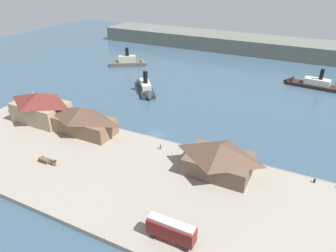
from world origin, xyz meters
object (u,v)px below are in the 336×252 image
mooring_post_center_east (315,181)px  ferry_shed_east_terminal (219,158)px  pedestrian_near_west_shed (10,110)px  mooring_post_center_west (22,105)px  ferry_shed_central_terminal (40,107)px  ferry_outer_harbor (309,83)px  ferry_mid_harbor (146,89)px  ferry_shed_customs_shed (82,119)px  pedestrian_standing_center (161,147)px  street_tram (171,230)px  horse_cart (48,160)px  ferry_moored_east (131,62)px  pedestrian_walking_east (13,106)px

mooring_post_center_east → ferry_shed_east_terminal: bearing=-165.1°
pedestrian_near_west_shed → mooring_post_center_east: 93.20m
mooring_post_center_east → mooring_post_center_west: 93.91m
pedestrian_near_west_shed → ferry_shed_central_terminal: bearing=2.4°
ferry_outer_harbor → ferry_mid_harbor: size_ratio=1.27×
ferry_shed_central_terminal → ferry_shed_east_terminal: ferry_shed_central_terminal is taller
ferry_shed_customs_shed → pedestrian_standing_center: size_ratio=12.36×
ferry_shed_east_terminal → pedestrian_near_west_shed: bearing=179.6°
ferry_outer_harbor → ferry_shed_customs_shed: bearing=-127.0°
ferry_shed_east_terminal → street_tram: size_ratio=1.72×
ferry_mid_harbor → horse_cart: bearing=-86.1°
mooring_post_center_west → ferry_moored_east: ferry_moored_east is taller
pedestrian_walking_east → mooring_post_center_west: bearing=65.1°
mooring_post_center_west → ferry_outer_harbor: size_ratio=0.04×
pedestrian_walking_east → mooring_post_center_east: pedestrian_walking_east is taller
horse_cart → ferry_mid_harbor: size_ratio=0.29×
mooring_post_center_west → ferry_shed_central_terminal: bearing=-18.1°
pedestrian_walking_east → ferry_outer_harbor: size_ratio=0.07×
ferry_shed_central_terminal → ferry_moored_east: ferry_shed_central_terminal is taller
ferry_shed_customs_shed → pedestrian_near_west_shed: size_ratio=11.82×
horse_cart → mooring_post_center_west: (-34.46, 21.91, -0.48)m
ferry_moored_east → street_tram: bearing=-53.8°
ferry_shed_central_terminal → pedestrian_standing_center: size_ratio=10.69×
ferry_shed_customs_shed → pedestrian_near_west_shed: bearing=-179.2°
pedestrian_standing_center → ferry_moored_east: bearing=128.1°
pedestrian_near_west_shed → horse_cart: bearing=-26.0°
mooring_post_center_east → ferry_moored_east: size_ratio=0.05×
mooring_post_center_east → mooring_post_center_west: (-93.91, 0.45, 0.00)m
pedestrian_near_west_shed → pedestrian_walking_east: pedestrian_walking_east is taller
ferry_shed_central_terminal → ferry_mid_harbor: ferry_shed_central_terminal is taller
street_tram → horse_cart: 38.62m
ferry_shed_east_terminal → street_tram: ferry_shed_east_terminal is taller
street_tram → ferry_outer_harbor: (14.82, 98.45, -2.40)m
ferry_shed_east_terminal → pedestrian_standing_center: bearing=171.3°
horse_cart → mooring_post_center_east: bearing=19.8°
ferry_shed_customs_shed → pedestrian_standing_center: bearing=3.8°
ferry_moored_east → pedestrian_near_west_shed: bearing=-94.2°
pedestrian_standing_center → mooring_post_center_east: pedestrian_standing_center is taller
ferry_shed_central_terminal → pedestrian_standing_center: 41.39m
ferry_shed_central_terminal → mooring_post_center_east: size_ratio=18.71×
pedestrian_walking_east → ferry_outer_harbor: bearing=39.0°
ferry_shed_east_terminal → ferry_moored_east: (-67.40, 66.97, -3.29)m
ferry_moored_east → ferry_mid_harbor: 37.87m
ferry_shed_east_terminal → mooring_post_center_east: size_ratio=17.06×
pedestrian_standing_center → ferry_outer_harbor: bearing=66.8°
pedestrian_near_west_shed → ferry_outer_harbor: (86.21, 74.14, -0.63)m
ferry_shed_central_terminal → ferry_shed_customs_shed: ferry_shed_central_terminal is taller
street_tram → ferry_outer_harbor: 99.59m
ferry_shed_east_terminal → pedestrian_walking_east: size_ratio=9.05×
ferry_shed_east_terminal → ferry_outer_harbor: (13.96, 74.66, -3.65)m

